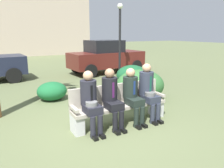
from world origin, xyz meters
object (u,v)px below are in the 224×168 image
Objects in this scene: seated_man_centerright at (132,93)px; shrub_mid_lawn at (52,91)px; seated_man_leftmost at (90,99)px; street_lamp at (120,33)px; shrub_near_bench at (140,85)px; parked_car_far at (106,57)px; seated_man_rightmost at (148,89)px; seated_man_centerleft at (112,95)px; park_bench at (119,104)px; shrub_far_lawn at (132,75)px.

shrub_mid_lawn is at bearing 114.78° from seated_man_centerright.
seated_man_leftmost is 0.40× the size of street_lamp.
shrub_near_bench is 2.73m from shrub_mid_lawn.
seated_man_centerright is 0.32× the size of parked_car_far.
shrub_mid_lawn is (-2.40, 1.29, -0.19)m from shrub_near_bench.
street_lamp reaches higher than shrub_mid_lawn.
shrub_mid_lawn is (-0.17, 2.63, -0.44)m from seated_man_leftmost.
seated_man_rightmost reaches higher than seated_man_leftmost.
seated_man_centerright is at bearing 0.17° from seated_man_leftmost.
seated_man_leftmost is at bearing -120.00° from parked_car_far.
seated_man_centerleft is 1.03× the size of seated_man_centerright.
seated_man_centerleft is at bearing -154.32° from park_bench.
street_lamp is at bearing 67.64° from seated_man_rightmost.
seated_man_leftmost is 2.67m from shrub_mid_lawn.
shrub_far_lawn reaches higher than shrub_mid_lawn.
street_lamp is at bearing -97.15° from parked_car_far.
parked_car_far reaches higher than seated_man_rightmost.
seated_man_leftmost is at bearing -179.82° from seated_man_rightmost.
parked_car_far is (3.66, 3.41, 0.55)m from shrub_mid_lawn.
parked_car_far reaches higher than shrub_far_lawn.
shrub_far_lawn is (2.09, 3.11, -0.31)m from seated_man_centerright.
shrub_far_lawn is at bearing 62.27° from seated_man_rightmost.
street_lamp is at bearing 57.30° from seated_man_centerleft.
seated_man_rightmost reaches higher than park_bench.
shrub_near_bench is at bearing 30.92° from seated_man_leftmost.
shrub_mid_lawn is 0.23× the size of parked_car_far.
seated_man_rightmost is at bearing -10.23° from park_bench.
park_bench is 1.89m from shrub_near_bench.
parked_car_far is at bearing 42.99° from shrub_mid_lawn.
seated_man_leftmost is 6.97m from parked_car_far.
seated_man_centerright is 0.46m from seated_man_rightmost.
seated_man_rightmost is 6.35m from parked_car_far.
shrub_far_lawn is 0.32× the size of parked_car_far.
seated_man_rightmost is (0.73, -0.13, 0.31)m from park_bench.
park_bench is 0.57× the size of parked_car_far.
seated_man_rightmost is at bearing -118.96° from shrub_near_bench.
seated_man_centerleft is 0.32× the size of parked_car_far.
shrub_mid_lawn is at bearing 110.69° from park_bench.
seated_man_centerright is at bearing -179.80° from seated_man_rightmost.
shrub_near_bench is 1.99m from shrub_far_lawn.
street_lamp reaches higher than seated_man_rightmost.
shrub_near_bench reaches higher than shrub_mid_lawn.
shrub_near_bench is at bearing -104.93° from parked_car_far.
street_lamp reaches higher than shrub_near_bench.
seated_man_leftmost is 2.61m from shrub_near_bench.
seated_man_centerright is 3.75m from shrub_far_lawn.
seated_man_centerright is at bearing -26.08° from park_bench.
seated_man_rightmost reaches higher than shrub_far_lawn.
seated_man_rightmost is 1.55m from shrub_near_bench.
shrub_near_bench reaches higher than park_bench.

